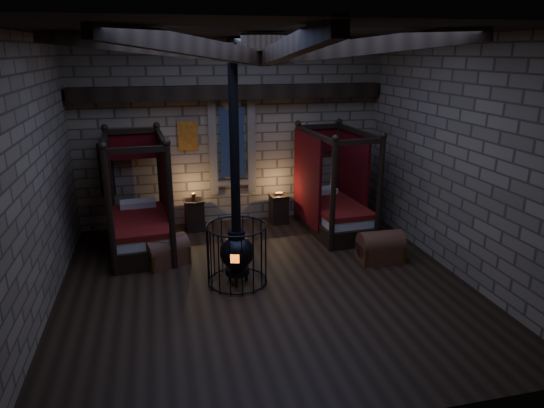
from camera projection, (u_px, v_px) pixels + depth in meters
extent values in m
cube|color=black|center=(265.00, 284.00, 8.53)|extent=(7.00, 7.00, 0.01)
cube|color=#847054|center=(231.00, 134.00, 11.14)|extent=(7.00, 0.02, 4.20)
cube|color=#847054|center=(343.00, 251.00, 4.65)|extent=(7.00, 0.02, 4.20)
cube|color=#847054|center=(32.00, 181.00, 7.12)|extent=(0.02, 7.00, 4.20)
cube|color=#847054|center=(455.00, 158.00, 8.67)|extent=(0.02, 7.00, 4.20)
cube|color=black|center=(264.00, 32.00, 7.26)|extent=(7.00, 7.00, 0.01)
cube|color=black|center=(232.00, 92.00, 10.68)|extent=(6.86, 0.35, 0.30)
cylinder|color=black|center=(264.00, 42.00, 7.30)|extent=(0.70, 0.70, 0.25)
cube|color=black|center=(232.00, 143.00, 11.15)|extent=(0.55, 0.04, 1.60)
cube|color=maroon|center=(188.00, 136.00, 10.88)|extent=(0.45, 0.03, 0.65)
cube|color=black|center=(106.00, 169.00, 10.57)|extent=(0.30, 0.10, 1.15)
cube|color=black|center=(347.00, 157.00, 11.81)|extent=(0.30, 0.10, 1.15)
cube|color=black|center=(142.00, 241.00, 9.95)|extent=(1.31, 2.30, 0.38)
cube|color=beige|center=(141.00, 227.00, 9.86)|extent=(1.17, 2.12, 0.23)
cube|color=maroon|center=(140.00, 221.00, 9.81)|extent=(1.23, 2.16, 0.11)
cube|color=beige|center=(138.00, 204.00, 10.52)|extent=(0.77, 0.43, 0.15)
cube|color=#510709|center=(133.00, 146.00, 10.41)|extent=(1.17, 0.14, 0.59)
cylinder|color=black|center=(110.00, 215.00, 8.53)|extent=(0.12, 0.12, 2.35)
cylinder|color=black|center=(110.00, 184.00, 10.47)|extent=(0.12, 0.12, 2.35)
cylinder|color=black|center=(171.00, 209.00, 8.83)|extent=(0.12, 0.12, 2.35)
cylinder|color=black|center=(161.00, 180.00, 10.77)|extent=(0.12, 0.12, 2.35)
cube|color=#510709|center=(108.00, 191.00, 9.76)|extent=(0.18, 1.60, 2.08)
cube|color=#510709|center=(165.00, 186.00, 10.09)|extent=(0.18, 1.60, 2.08)
cube|color=black|center=(334.00, 223.00, 11.00)|extent=(1.26, 2.23, 0.37)
cube|color=beige|center=(334.00, 211.00, 10.91)|extent=(1.13, 2.05, 0.23)
cube|color=maroon|center=(334.00, 205.00, 10.86)|extent=(1.19, 2.10, 0.10)
cube|color=beige|center=(321.00, 191.00, 11.55)|extent=(0.75, 0.41, 0.15)
cube|color=#510709|center=(318.00, 140.00, 11.44)|extent=(1.14, 0.13, 0.57)
cylinder|color=black|center=(333.00, 198.00, 9.61)|extent=(0.11, 0.11, 2.28)
cylinder|color=black|center=(297.00, 173.00, 11.50)|extent=(0.11, 0.11, 2.28)
cylinder|color=black|center=(380.00, 193.00, 9.91)|extent=(0.11, 0.11, 2.28)
cylinder|color=black|center=(337.00, 170.00, 11.80)|extent=(0.11, 0.11, 2.28)
cube|color=#510709|center=(307.00, 179.00, 10.82)|extent=(0.16, 1.56, 2.02)
cube|color=#510709|center=(352.00, 175.00, 11.13)|extent=(0.16, 1.56, 2.02)
cube|color=brown|center=(167.00, 256.00, 9.28)|extent=(0.93, 0.77, 0.33)
cylinder|color=brown|center=(166.00, 248.00, 9.23)|extent=(0.93, 0.77, 0.49)
cube|color=olive|center=(148.00, 261.00, 9.07)|extent=(0.25, 0.48, 0.35)
cube|color=olive|center=(184.00, 252.00, 9.50)|extent=(0.25, 0.48, 0.35)
cube|color=brown|center=(380.00, 252.00, 9.45)|extent=(0.86, 0.54, 0.35)
cylinder|color=brown|center=(381.00, 244.00, 9.40)|extent=(0.86, 0.54, 0.51)
cube|color=olive|center=(361.00, 254.00, 9.38)|extent=(0.07, 0.54, 0.37)
cube|color=olive|center=(399.00, 250.00, 9.53)|extent=(0.07, 0.54, 0.37)
cube|color=black|center=(195.00, 216.00, 11.01)|extent=(0.43, 0.41, 0.68)
cube|color=black|center=(194.00, 201.00, 10.91)|extent=(0.47, 0.45, 0.04)
cylinder|color=olive|center=(194.00, 197.00, 10.88)|extent=(0.10, 0.10, 0.16)
cube|color=black|center=(279.00, 210.00, 11.48)|extent=(0.42, 0.40, 0.65)
cube|color=black|center=(279.00, 196.00, 11.37)|extent=(0.46, 0.44, 0.04)
cube|color=brown|center=(279.00, 193.00, 11.35)|extent=(0.18, 0.13, 0.05)
cylinder|color=black|center=(237.00, 270.00, 8.53)|extent=(0.43, 0.43, 0.11)
sphere|color=black|center=(237.00, 252.00, 8.42)|extent=(0.60, 0.60, 0.60)
cylinder|color=black|center=(236.00, 235.00, 8.33)|extent=(0.30, 0.30, 0.15)
cube|color=#FF5914|center=(235.00, 259.00, 8.15)|extent=(0.15, 0.06, 0.15)
cylinder|color=black|center=(234.00, 143.00, 7.84)|extent=(0.16, 0.16, 3.09)
torus|color=black|center=(238.00, 280.00, 8.59)|extent=(1.06, 1.06, 0.03)
torus|color=black|center=(236.00, 226.00, 8.28)|extent=(1.06, 1.06, 0.03)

